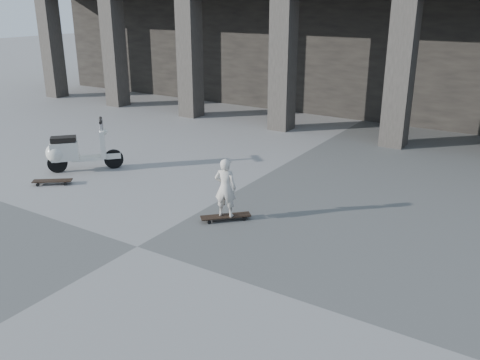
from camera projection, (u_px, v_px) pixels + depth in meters
The scene contains 6 objects.
ground at pixel (137, 247), 8.49m from camera, with size 90.00×90.00×0.00m, color #535351.
colonnade at pixel (395, 24), 18.43m from camera, with size 28.00×8.82×6.00m.
longboard at pixel (226, 217), 9.48m from camera, with size 0.82×0.82×0.09m.
skateboard_spare at pixel (52, 181), 11.31m from camera, with size 0.80×0.68×0.10m.
child at pixel (225, 188), 9.29m from camera, with size 0.41×0.27×1.11m, color beige.
scooter at pixel (71, 152), 12.05m from camera, with size 1.33×1.40×1.24m.
Camera 1 is at (5.53, -5.52, 3.92)m, focal length 38.00 mm.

